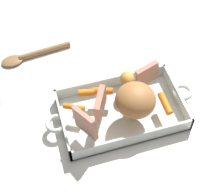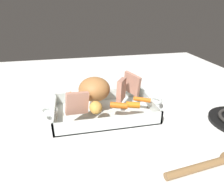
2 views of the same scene
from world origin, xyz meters
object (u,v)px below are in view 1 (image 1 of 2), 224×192
Objects in this scene: roasting_dish at (121,111)px; potato_near_roast at (127,78)px; baby_carrot_northeast at (165,103)px; baby_carrot_southeast at (74,107)px; roast_slice_outer at (147,74)px; serving_spoon at (31,55)px; roast_slice_thick at (85,123)px; baby_carrot_short at (87,93)px; pork_roast at (136,100)px; roast_slice_thin at (100,104)px; baby_carrot_long at (103,91)px.

potato_near_roast is at bearing 61.09° from roasting_dish.
baby_carrot_northeast is 1.13× the size of baby_carrot_southeast.
potato_near_roast reaches higher than baby_carrot_northeast.
roast_slice_outer is at bearing 8.57° from baby_carrot_southeast.
baby_carrot_southeast is at bearing 101.03° from serving_spoon.
roast_slice_thick reaches higher than roast_slice_outer.
roasting_dish is at bearing -35.33° from baby_carrot_short.
pork_roast is at bearing -16.69° from baby_carrot_southeast.
roasting_dish is at bearing 140.60° from pork_roast.
roasting_dish is 0.15m from baby_carrot_southeast.
baby_carrot_southeast is (-0.24, -0.04, -0.03)m from roast_slice_outer.
roast_slice_thin is 0.13m from potato_near_roast.
roast_slice_thin is 1.11× the size of baby_carrot_northeast.
potato_near_roast is (0.13, 0.01, 0.01)m from baby_carrot_short.
roast_slice_thick is 0.07m from roast_slice_thin.
roast_slice_thin is at bearing 170.05° from baby_carrot_northeast.
roast_slice_thin reaches higher than baby_carrot_northeast.
roast_slice_thick reaches higher than baby_carrot_northeast.
baby_carrot_long is at bearing 54.81° from roast_slice_thick.
baby_carrot_long is at bearing -8.17° from baby_carrot_short.
pork_roast reaches higher than baby_carrot_northeast.
pork_roast is 0.11m from baby_carrot_long.
pork_roast reaches higher than roast_slice_outer.
roast_slice_thick is 0.32× the size of serving_spoon.
baby_carrot_short is at bearing 39.29° from baby_carrot_southeast.
roast_slice_thick reaches higher than potato_near_roast.
roast_slice_thin is 0.08m from baby_carrot_southeast.
serving_spoon is at bearing 116.58° from roast_slice_thin.
roasting_dish is 0.08m from baby_carrot_long.
baby_carrot_short reaches higher than serving_spoon.
baby_carrot_southeast is 0.18m from potato_near_roast.
pork_roast reaches higher than serving_spoon.
baby_carrot_northeast is at bearing -18.39° from roasting_dish.
roast_slice_thin reaches higher than roast_slice_outer.
baby_carrot_long is (-0.14, -0.00, -0.03)m from roast_slice_outer.
potato_near_roast is at bearing 167.17° from roast_slice_outer.
baby_carrot_long reaches higher than roasting_dish.
baby_carrot_long is (0.02, 0.06, -0.03)m from roast_slice_thin.
potato_near_roast is (0.11, 0.08, -0.02)m from roast_slice_thin.
roast_slice_outer is at bearing 22.24° from roast_slice_thin.
baby_carrot_long is 0.05m from baby_carrot_short.
roast_slice_thin is 1.57× the size of potato_near_roast.
baby_carrot_long is at bearing 69.01° from roast_slice_thin.
pork_roast reaches higher than baby_carrot_short.
roasting_dish is 3.92× the size of pork_roast.
roast_slice_outer is 1.22× the size of baby_carrot_long.
baby_carrot_short is at bearing 112.35° from serving_spoon.
baby_carrot_short reaches higher than roasting_dish.
baby_carrot_long is 1.19× the size of potato_near_roast.
roasting_dish is at bearing -53.71° from baby_carrot_long.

